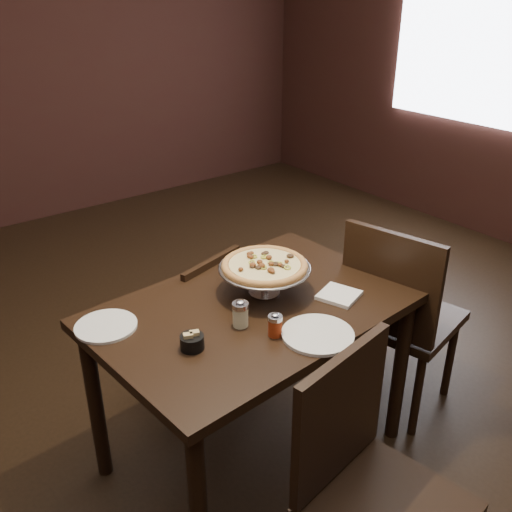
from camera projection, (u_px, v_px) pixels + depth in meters
room at (288, 150)px, 2.01m from camera, size 6.04×7.04×2.84m
dining_table at (254, 327)px, 2.31m from camera, size 1.30×0.92×0.78m
pizza_stand at (265, 266)px, 2.30m from camera, size 0.38×0.38×0.16m
parmesan_shaker at (240, 314)px, 2.11m from camera, size 0.06×0.06×0.11m
pepper_flake_shaker at (275, 325)px, 2.06m from camera, size 0.05×0.05×0.09m
packet_caddy at (192, 342)px, 1.99m from camera, size 0.09×0.09×0.07m
napkin_stack at (339, 295)px, 2.32m from camera, size 0.19×0.19×0.02m
plate_left at (106, 326)px, 2.12m from camera, size 0.23×0.23×0.01m
plate_near at (318, 334)px, 2.07m from camera, size 0.27×0.27×0.01m
serving_spatula at (291, 259)px, 2.36m from camera, size 0.13×0.13×0.02m
chair_far at (197, 321)px, 2.78m from camera, size 0.47×0.47×0.81m
chair_near at (369, 483)px, 1.79m from camera, size 0.51×0.51×0.95m
chair_side at (398, 313)px, 2.66m from camera, size 0.55×0.55×0.99m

